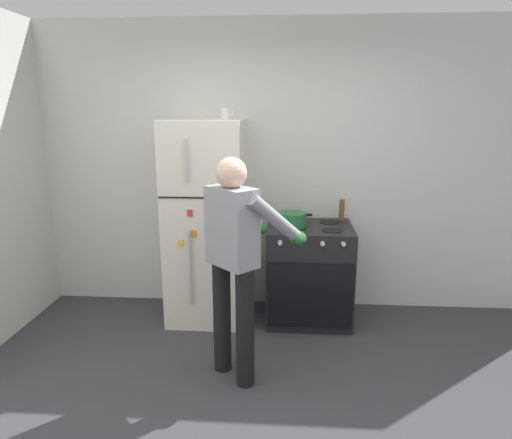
{
  "coord_description": "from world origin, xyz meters",
  "views": [
    {
      "loc": [
        0.19,
        -2.35,
        1.9
      ],
      "look_at": [
        -0.06,
        1.32,
        1.0
      ],
      "focal_mm": 31.67,
      "sensor_mm": 36.0,
      "label": 1
    }
  ],
  "objects_px": {
    "pepper_mill": "(342,210)",
    "person_cook": "(237,249)",
    "stove_range": "(309,273)",
    "red_pot": "(292,220)",
    "coffee_mug": "(226,114)",
    "refrigerator": "(207,222)"
  },
  "relations": [
    {
      "from": "person_cook",
      "to": "coffee_mug",
      "type": "height_order",
      "value": "coffee_mug"
    },
    {
      "from": "person_cook",
      "to": "stove_range",
      "type": "bearing_deg",
      "value": 60.09
    },
    {
      "from": "stove_range",
      "to": "person_cook",
      "type": "xyz_separation_m",
      "value": [
        -0.55,
        -0.95,
        0.52
      ]
    },
    {
      "from": "refrigerator",
      "to": "stove_range",
      "type": "distance_m",
      "value": 1.04
    },
    {
      "from": "stove_range",
      "to": "coffee_mug",
      "type": "height_order",
      "value": "coffee_mug"
    },
    {
      "from": "red_pot",
      "to": "coffee_mug",
      "type": "relative_size",
      "value": 3.14
    },
    {
      "from": "refrigerator",
      "to": "coffee_mug",
      "type": "height_order",
      "value": "coffee_mug"
    },
    {
      "from": "red_pot",
      "to": "pepper_mill",
      "type": "relative_size",
      "value": 1.76
    },
    {
      "from": "stove_range",
      "to": "pepper_mill",
      "type": "relative_size",
      "value": 4.46
    },
    {
      "from": "refrigerator",
      "to": "pepper_mill",
      "type": "xyz_separation_m",
      "value": [
        1.23,
        0.2,
        0.08
      ]
    },
    {
      "from": "coffee_mug",
      "to": "person_cook",
      "type": "bearing_deg",
      "value": -78.8
    },
    {
      "from": "person_cook",
      "to": "pepper_mill",
      "type": "xyz_separation_m",
      "value": [
        0.85,
        1.16,
        0.03
      ]
    },
    {
      "from": "coffee_mug",
      "to": "pepper_mill",
      "type": "distance_m",
      "value": 1.37
    },
    {
      "from": "refrigerator",
      "to": "stove_range",
      "type": "bearing_deg",
      "value": -0.62
    },
    {
      "from": "coffee_mug",
      "to": "red_pot",
      "type": "bearing_deg",
      "value": -9.64
    },
    {
      "from": "refrigerator",
      "to": "pepper_mill",
      "type": "distance_m",
      "value": 1.25
    },
    {
      "from": "pepper_mill",
      "to": "person_cook",
      "type": "bearing_deg",
      "value": -126.1
    },
    {
      "from": "stove_range",
      "to": "red_pot",
      "type": "height_order",
      "value": "red_pot"
    },
    {
      "from": "person_cook",
      "to": "red_pot",
      "type": "bearing_deg",
      "value": 66.97
    },
    {
      "from": "person_cook",
      "to": "red_pot",
      "type": "xyz_separation_m",
      "value": [
        0.39,
        0.91,
        -0.01
      ]
    },
    {
      "from": "person_cook",
      "to": "red_pot",
      "type": "height_order",
      "value": "person_cook"
    },
    {
      "from": "stove_range",
      "to": "pepper_mill",
      "type": "distance_m",
      "value": 0.66
    }
  ]
}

